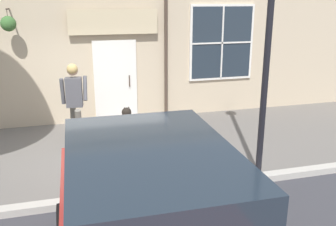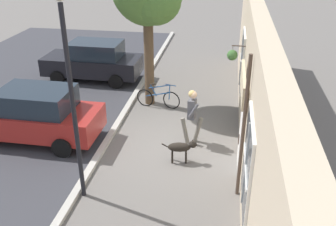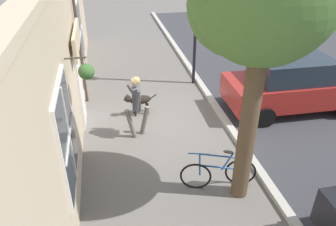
% 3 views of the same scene
% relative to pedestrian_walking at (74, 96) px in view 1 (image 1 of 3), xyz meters
% --- Properties ---
extents(ground_plane, '(90.00, 90.00, 0.00)m').
position_rel_pedestrian_walking_xyz_m(ground_plane, '(0.67, 0.37, -1.10)').
color(ground_plane, '#66605B').
extents(storefront_facade, '(0.95, 18.00, 4.34)m').
position_rel_pedestrian_walking_xyz_m(storefront_facade, '(-1.67, 0.38, 1.08)').
color(storefront_facade, '#C6B293').
rests_on(storefront_facade, ground_plane).
extents(pedestrian_walking, '(0.72, 0.59, 1.80)m').
position_rel_pedestrian_walking_xyz_m(pedestrian_walking, '(0.00, 0.00, 0.00)').
color(pedestrian_walking, '#6B665B').
rests_on(pedestrian_walking, ground_plane).
extents(dog_on_leash, '(1.08, 0.38, 0.74)m').
position_rel_pedestrian_walking_xyz_m(dog_on_leash, '(0.17, 1.18, -0.61)').
color(dog_on_leash, black).
rests_on(dog_on_leash, ground_plane).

